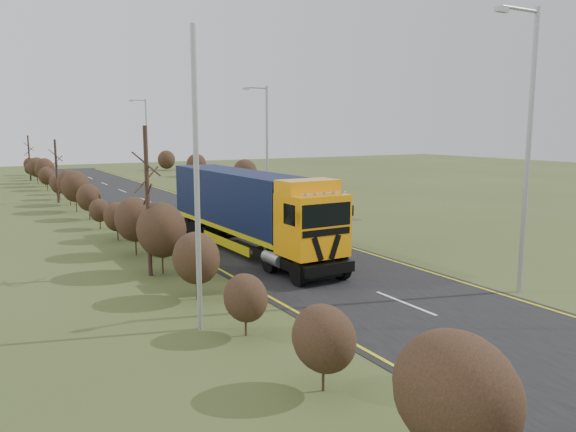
# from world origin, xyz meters

# --- Properties ---
(ground) EXTENTS (160.00, 160.00, 0.00)m
(ground) POSITION_xyz_m (0.00, 0.00, 0.00)
(ground) COLOR #3C4B20
(ground) RESTS_ON ground
(road) EXTENTS (8.00, 120.00, 0.02)m
(road) POSITION_xyz_m (0.00, 10.00, 0.01)
(road) COLOR black
(road) RESTS_ON ground
(layby) EXTENTS (6.00, 18.00, 0.02)m
(layby) POSITION_xyz_m (6.50, 20.00, 0.01)
(layby) COLOR #32302D
(layby) RESTS_ON ground
(lane_markings) EXTENTS (7.52, 116.00, 0.01)m
(lane_markings) POSITION_xyz_m (0.00, 9.69, 0.03)
(lane_markings) COLOR #CFCC13
(lane_markings) RESTS_ON road
(hedgerow) EXTENTS (2.24, 102.04, 6.05)m
(hedgerow) POSITION_xyz_m (-6.00, 7.89, 1.62)
(hedgerow) COLOR black
(hedgerow) RESTS_ON ground
(lorry) EXTENTS (2.76, 14.16, 3.94)m
(lorry) POSITION_xyz_m (-1.07, 6.05, 2.23)
(lorry) COLOR black
(lorry) RESTS_ON ground
(car_red_hatchback) EXTENTS (2.29, 4.32, 1.40)m
(car_red_hatchback) POSITION_xyz_m (6.92, 20.30, 0.70)
(car_red_hatchback) COLOR maroon
(car_red_hatchback) RESTS_ON ground
(car_blue_sedan) EXTENTS (4.12, 4.77, 1.55)m
(car_blue_sedan) POSITION_xyz_m (8.40, 24.82, 0.78)
(car_blue_sedan) COLOR #0A0F39
(car_blue_sedan) RESTS_ON ground
(streetlight_near) EXTENTS (2.12, 0.20, 10.02)m
(streetlight_near) POSITION_xyz_m (4.46, -4.99, 5.55)
(streetlight_near) COLOR #A0A4A5
(streetlight_near) RESTS_ON ground
(streetlight_mid) EXTENTS (1.87, 0.18, 8.79)m
(streetlight_mid) POSITION_xyz_m (5.40, 16.66, 4.83)
(streetlight_mid) COLOR #A0A4A5
(streetlight_mid) RESTS_ON ground
(streetlight_far) EXTENTS (1.96, 0.18, 9.24)m
(streetlight_far) POSITION_xyz_m (5.42, 46.59, 5.09)
(streetlight_far) COLOR #A0A4A5
(streetlight_far) RESTS_ON ground
(left_pole) EXTENTS (0.16, 0.16, 8.80)m
(left_pole) POSITION_xyz_m (-6.97, -2.84, 4.40)
(left_pole) COLOR #A0A4A5
(left_pole) RESTS_ON ground
(speed_sign) EXTENTS (0.71, 0.10, 2.56)m
(speed_sign) POSITION_xyz_m (5.60, 11.79, 1.81)
(speed_sign) COLOR #A0A4A5
(speed_sign) RESTS_ON ground
(warning_board) EXTENTS (0.65, 0.11, 1.72)m
(warning_board) POSITION_xyz_m (5.56, 27.55, 1.02)
(warning_board) COLOR #A0A4A5
(warning_board) RESTS_ON ground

